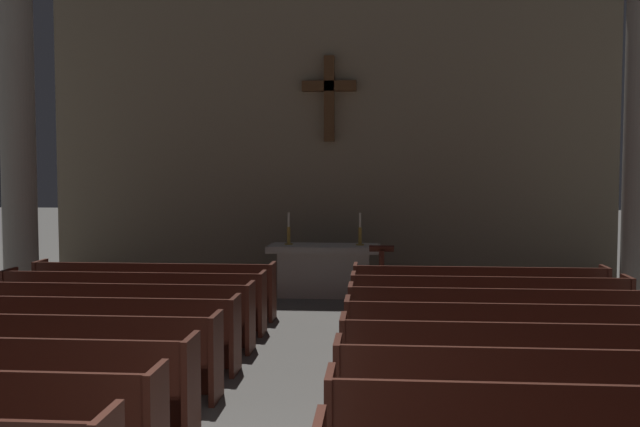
% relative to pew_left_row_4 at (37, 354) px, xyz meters
% --- Properties ---
extents(pew_left_row_4, '(4.03, 0.50, 0.95)m').
position_rel_pew_left_row_4_xyz_m(pew_left_row_4, '(0.00, 0.00, 0.00)').
color(pew_left_row_4, '#4C2319').
rests_on(pew_left_row_4, ground).
extents(pew_left_row_5, '(4.03, 0.50, 0.95)m').
position_rel_pew_left_row_4_xyz_m(pew_left_row_5, '(0.00, 1.04, 0.00)').
color(pew_left_row_5, '#4C2319').
rests_on(pew_left_row_5, ground).
extents(pew_left_row_6, '(4.03, 0.50, 0.95)m').
position_rel_pew_left_row_4_xyz_m(pew_left_row_6, '(0.00, 2.09, 0.00)').
color(pew_left_row_6, '#4C2319').
rests_on(pew_left_row_6, ground).
extents(pew_left_row_7, '(4.03, 0.50, 0.95)m').
position_rel_pew_left_row_4_xyz_m(pew_left_row_7, '(0.00, 3.13, 0.00)').
color(pew_left_row_7, '#4C2319').
rests_on(pew_left_row_7, ground).
extents(pew_left_row_8, '(4.03, 0.50, 0.95)m').
position_rel_pew_left_row_4_xyz_m(pew_left_row_8, '(0.00, 4.17, 0.00)').
color(pew_left_row_8, '#4C2319').
rests_on(pew_left_row_8, ground).
extents(pew_right_row_3, '(4.03, 0.50, 0.95)m').
position_rel_pew_left_row_4_xyz_m(pew_right_row_3, '(5.34, -1.04, 0.00)').
color(pew_right_row_3, '#4C2319').
rests_on(pew_right_row_3, ground).
extents(pew_right_row_4, '(4.03, 0.50, 0.95)m').
position_rel_pew_left_row_4_xyz_m(pew_right_row_4, '(5.34, 0.00, 0.00)').
color(pew_right_row_4, '#4C2319').
rests_on(pew_right_row_4, ground).
extents(pew_right_row_5, '(4.03, 0.50, 0.95)m').
position_rel_pew_left_row_4_xyz_m(pew_right_row_5, '(5.34, 1.04, 0.00)').
color(pew_right_row_5, '#4C2319').
rests_on(pew_right_row_5, ground).
extents(pew_right_row_6, '(4.03, 0.50, 0.95)m').
position_rel_pew_left_row_4_xyz_m(pew_right_row_6, '(5.34, 2.09, 0.00)').
color(pew_right_row_6, '#4C2319').
rests_on(pew_right_row_6, ground).
extents(pew_right_row_7, '(4.03, 0.50, 0.95)m').
position_rel_pew_left_row_4_xyz_m(pew_right_row_7, '(5.34, 3.13, 0.00)').
color(pew_right_row_7, '#4C2319').
rests_on(pew_right_row_7, ground).
extents(pew_right_row_8, '(4.03, 0.50, 0.95)m').
position_rel_pew_left_row_4_xyz_m(pew_right_row_8, '(5.34, 4.17, 0.00)').
color(pew_right_row_8, '#4C2319').
rests_on(pew_right_row_8, ground).
extents(column_left_second, '(0.93, 0.93, 6.20)m').
position_rel_pew_left_row_4_xyz_m(column_left_second, '(-2.91, 5.33, 2.54)').
color(column_left_second, '#9E998E').
rests_on(column_left_second, ground).
extents(altar, '(2.20, 0.90, 1.01)m').
position_rel_pew_left_row_4_xyz_m(altar, '(2.67, 6.49, 0.06)').
color(altar, '#BCB7AD').
rests_on(altar, ground).
extents(candlestick_left, '(0.16, 0.16, 0.63)m').
position_rel_pew_left_row_4_xyz_m(candlestick_left, '(1.97, 6.49, 0.73)').
color(candlestick_left, '#B79338').
rests_on(candlestick_left, altar).
extents(candlestick_right, '(0.16, 0.16, 0.63)m').
position_rel_pew_left_row_4_xyz_m(candlestick_right, '(3.37, 6.49, 0.73)').
color(candlestick_right, '#B79338').
rests_on(candlestick_right, altar).
extents(apse_with_cross, '(12.15, 0.47, 7.24)m').
position_rel_pew_left_row_4_xyz_m(apse_with_cross, '(2.67, 8.14, 3.14)').
color(apse_with_cross, gray).
rests_on(apse_with_cross, ground).
extents(lectern, '(0.44, 0.36, 1.15)m').
position_rel_pew_left_row_4_xyz_m(lectern, '(3.78, 5.29, 0.07)').
color(lectern, '#4C2319').
rests_on(lectern, ground).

